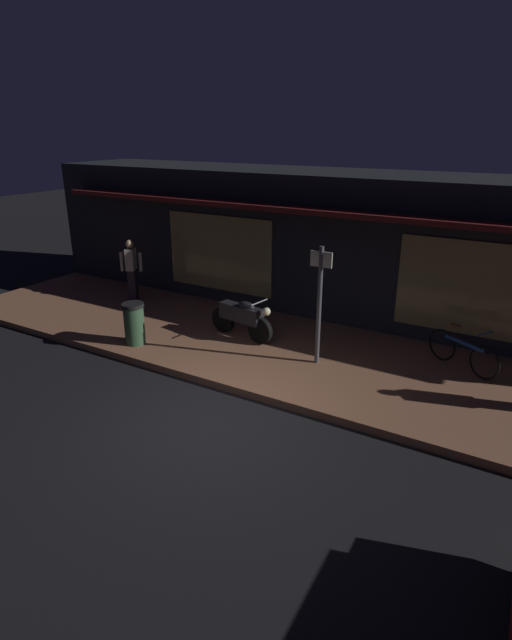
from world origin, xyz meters
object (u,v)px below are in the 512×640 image
motorcycle (242,317)px  trash_bin (134,323)px  person_photographer (132,269)px  sign_post (319,299)px  bicycle_parked (462,352)px

motorcycle → trash_bin: (-1.86, -1.48, -0.03)m
motorcycle → trash_bin: bearing=-141.5°
person_photographer → trash_bin: 3.20m
motorcycle → sign_post: size_ratio=0.71×
sign_post → trash_bin: (-3.86, -1.13, -0.89)m
bicycle_parked → sign_post: size_ratio=0.61×
person_photographer → trash_bin: person_photographer is taller
motorcycle → person_photographer: (-4.06, 0.81, 0.38)m
bicycle_parked → person_photographer: person_photographer is taller
bicycle_parked → trash_bin: trash_bin is taller
bicycle_parked → trash_bin: size_ratio=1.58×
person_photographer → sign_post: bearing=-10.9°
motorcycle → sign_post: sign_post is taller
person_photographer → bicycle_parked: bearing=0.1°
trash_bin → motorcycle: bearing=38.5°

